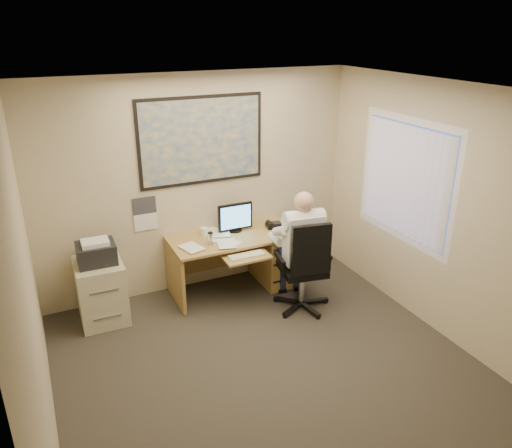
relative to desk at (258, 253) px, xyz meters
name	(u,v)px	position (x,y,z in m)	size (l,w,h in m)	color
room_shell	(284,257)	(-0.65, -1.90, 0.91)	(4.00, 4.50, 2.70)	#332E27
desk	(258,253)	(0.00, 0.00, 0.00)	(1.60, 0.97, 1.11)	#B08D4B
world_map	(202,141)	(-0.59, 0.33, 1.46)	(1.56, 0.03, 1.06)	#1E4C93
wall_calendar	(145,214)	(-1.34, 0.34, 0.64)	(0.28, 0.01, 0.42)	white
window_blinds	(405,181)	(1.32, -1.10, 1.11)	(0.06, 1.40, 1.30)	white
filing_cabinet	(101,286)	(-1.98, 0.00, -0.01)	(0.53, 0.63, 1.00)	beige
office_chair	(305,283)	(0.24, -0.81, -0.10)	(0.81, 0.81, 1.17)	black
person	(302,251)	(0.23, -0.72, 0.29)	(0.60, 0.86, 1.46)	white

